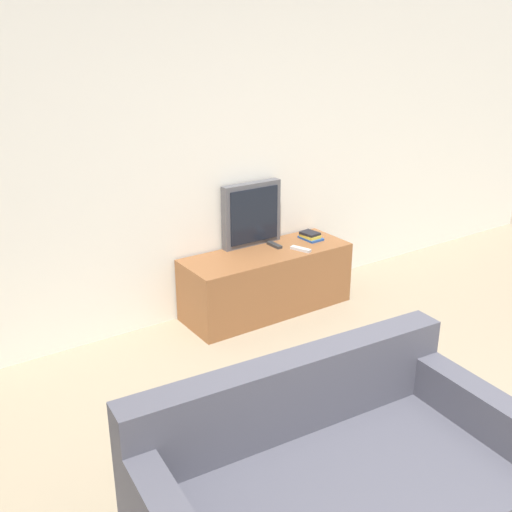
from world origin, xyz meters
name	(u,v)px	position (x,y,z in m)	size (l,w,h in m)	color
wall_back	(176,162)	(0.00, 3.03, 1.30)	(9.00, 0.06, 2.60)	silver
tv_stand	(267,281)	(0.64, 2.72, 0.26)	(1.44, 0.51, 0.53)	brown
television	(252,214)	(0.63, 2.94, 0.80)	(0.54, 0.09, 0.54)	#4C4C51
couch	(335,504)	(-0.58, 0.47, 0.29)	(1.76, 1.08, 0.85)	#474751
book_stack	(310,236)	(1.13, 2.76, 0.56)	(0.15, 0.20, 0.07)	#23478E
remote_on_stand	(274,245)	(0.76, 2.79, 0.54)	(0.05, 0.16, 0.02)	#2D2D2D
remote_secondary	(301,249)	(0.88, 2.59, 0.54)	(0.10, 0.18, 0.02)	#B7B7B7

